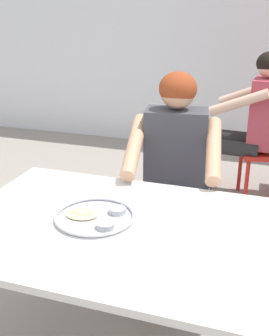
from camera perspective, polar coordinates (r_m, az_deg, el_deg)
The scene contains 5 objects.
table_foreground at distance 1.69m, azimuth -3.28°, elevation -9.71°, with size 1.26×0.90×0.74m.
thali_tray at distance 1.70m, azimuth -5.46°, elevation -6.74°, with size 0.33×0.33×0.03m.
chair_foreground at distance 2.55m, azimuth 5.88°, elevation -3.02°, with size 0.48×0.50×0.84m.
diner_foreground at distance 2.25m, azimuth 5.52°, elevation 0.32°, with size 0.55×0.59×1.24m.
patron_background at distance 3.46m, azimuth 16.13°, elevation 7.09°, with size 0.57×0.52×1.24m.
Camera 1 is at (0.57, -1.38, 1.55)m, focal length 43.68 mm.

